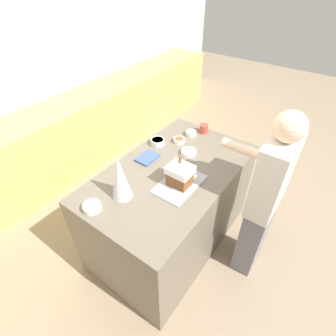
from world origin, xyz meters
TOP-DOWN VIEW (x-y plane):
  - ground_plane at (0.00, 0.00)m, footprint 12.00×12.00m
  - wall_back at (0.00, 2.06)m, footprint 8.00×0.05m
  - back_cabinet_block at (0.00, 1.74)m, footprint 6.00×0.60m
  - kitchen_island at (0.00, 0.00)m, footprint 1.54×0.91m
  - baking_tray at (-0.09, -0.15)m, footprint 0.42×0.27m
  - gingerbread_house at (-0.09, -0.15)m, footprint 0.16×0.19m
  - decorative_tree at (-0.45, 0.12)m, footprint 0.15×0.15m
  - candy_bowl_far_right at (-0.67, 0.20)m, footprint 0.13×0.13m
  - candy_bowl_center_rear at (0.39, 0.19)m, footprint 0.10×0.10m
  - candy_bowl_far_left at (0.56, 0.16)m, footprint 0.10×0.10m
  - candy_bowl_beside_tree at (0.24, 0.33)m, footprint 0.13×0.13m
  - candy_bowl_behind_tray at (0.28, 0.01)m, footprint 0.14×0.14m
  - cookbook at (0.01, 0.27)m, footprint 0.19×0.14m
  - mug at (0.68, 0.09)m, footprint 0.08×0.08m
  - person at (0.21, -0.73)m, footprint 0.41×0.51m

SIDE VIEW (x-z plane):
  - ground_plane at x=0.00m, z-range 0.00..0.00m
  - kitchen_island at x=0.00m, z-range 0.00..0.89m
  - back_cabinet_block at x=0.00m, z-range 0.00..0.90m
  - person at x=0.21m, z-range 0.03..1.59m
  - baking_tray at x=-0.09m, z-range 0.89..0.90m
  - cookbook at x=0.01m, z-range 0.89..0.91m
  - candy_bowl_behind_tray at x=0.28m, z-range 0.89..0.93m
  - candy_bowl_center_rear at x=0.39m, z-range 0.89..0.93m
  - candy_bowl_far_left at x=0.56m, z-range 0.89..0.94m
  - candy_bowl_far_right at x=-0.67m, z-range 0.89..0.94m
  - candy_bowl_beside_tree at x=0.24m, z-range 0.89..0.94m
  - mug at x=0.68m, z-range 0.89..0.98m
  - gingerbread_house at x=-0.09m, z-range 0.87..1.10m
  - decorative_tree at x=-0.45m, z-range 0.89..1.26m
  - wall_back at x=0.00m, z-range 0.00..2.60m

